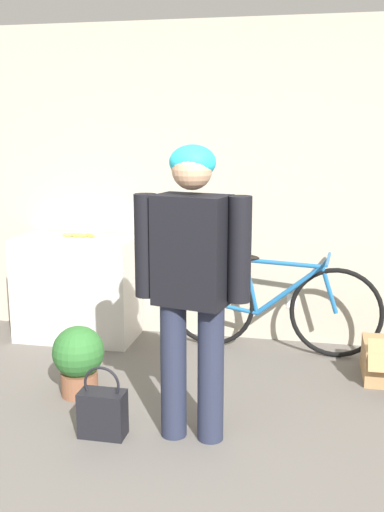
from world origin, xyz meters
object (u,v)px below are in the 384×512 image
(banana, at_px, (79,235))
(bicycle, at_px, (272,305))
(person, at_px, (192,271))
(handbag, at_px, (103,412))
(potted_plant, at_px, (79,358))

(banana, bearing_deg, bicycle, -0.07)
(bicycle, bearing_deg, person, -99.02)
(bicycle, distance_m, handbag, 1.80)
(banana, bearing_deg, person, -49.32)
(person, height_order, bicycle, person)
(potted_plant, bearing_deg, person, -24.85)
(bicycle, bearing_deg, banana, -175.96)
(bicycle, relative_size, potted_plant, 3.59)
(bicycle, height_order, banana, banana)
(bicycle, relative_size, handbag, 3.99)
(bicycle, xyz_separation_m, banana, (-1.61, 0.00, 0.50))
(banana, relative_size, potted_plant, 0.64)
(banana, bearing_deg, potted_plant, -69.15)
(person, distance_m, bicycle, 1.63)
(person, bearing_deg, bicycle, 89.74)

